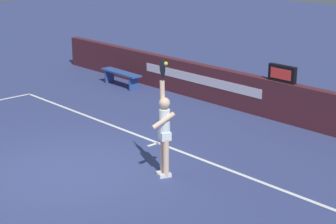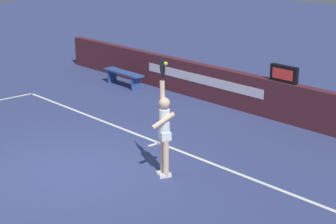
{
  "view_description": "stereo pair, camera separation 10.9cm",
  "coord_description": "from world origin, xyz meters",
  "px_view_note": "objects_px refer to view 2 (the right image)",
  "views": [
    {
      "loc": [
        8.73,
        -5.47,
        4.35
      ],
      "look_at": [
        1.43,
        1.35,
        1.26
      ],
      "focal_mm": 59.66,
      "sensor_mm": 36.0,
      "label": 1
    },
    {
      "loc": [
        8.81,
        -5.39,
        4.35
      ],
      "look_at": [
        1.43,
        1.35,
        1.26
      ],
      "focal_mm": 59.66,
      "sensor_mm": 36.0,
      "label": 2
    }
  ],
  "objects_px": {
    "courtside_bench_near": "(123,75)",
    "speed_display": "(284,74)",
    "tennis_ball": "(166,64)",
    "tennis_player": "(164,130)"
  },
  "relations": [
    {
      "from": "tennis_player",
      "to": "courtside_bench_near",
      "type": "bearing_deg",
      "value": 148.35
    },
    {
      "from": "speed_display",
      "to": "tennis_player",
      "type": "distance_m",
      "value": 4.51
    },
    {
      "from": "speed_display",
      "to": "tennis_player",
      "type": "bearing_deg",
      "value": -82.84
    },
    {
      "from": "tennis_ball",
      "to": "courtside_bench_near",
      "type": "relative_size",
      "value": 0.04
    },
    {
      "from": "courtside_bench_near",
      "to": "speed_display",
      "type": "bearing_deg",
      "value": 8.15
    },
    {
      "from": "tennis_player",
      "to": "speed_display",
      "type": "bearing_deg",
      "value": 97.16
    },
    {
      "from": "tennis_player",
      "to": "courtside_bench_near",
      "type": "height_order",
      "value": "tennis_player"
    },
    {
      "from": "tennis_ball",
      "to": "courtside_bench_near",
      "type": "xyz_separation_m",
      "value": [
        -6.1,
        3.75,
        -1.88
      ]
    },
    {
      "from": "speed_display",
      "to": "tennis_ball",
      "type": "height_order",
      "value": "tennis_ball"
    },
    {
      "from": "speed_display",
      "to": "tennis_ball",
      "type": "bearing_deg",
      "value": -81.53
    }
  ]
}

